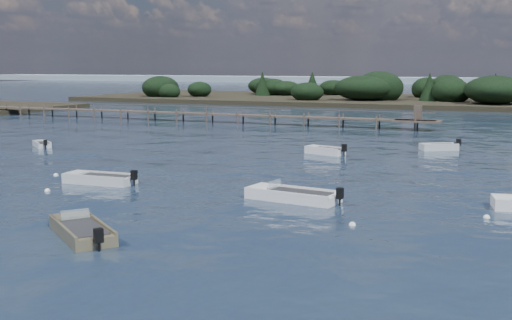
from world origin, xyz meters
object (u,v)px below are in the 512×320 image
at_px(dinghy_near_olive, 82,233).
at_px(dinghy_mid_white_a, 292,197).
at_px(tender_far_grey_b, 439,148).
at_px(jetty, 209,114).
at_px(dinghy_mid_grey, 100,181).
at_px(tender_far_grey, 42,145).
at_px(tender_far_white, 325,152).

height_order(dinghy_near_olive, dinghy_mid_white_a, dinghy_mid_white_a).
bearing_deg(tender_far_grey_b, jetty, 151.24).
bearing_deg(dinghy_near_olive, dinghy_mid_white_a, 61.34).
xyz_separation_m(dinghy_mid_grey, tender_far_grey, (-15.44, 12.46, -0.02)).
bearing_deg(dinghy_near_olive, tender_far_grey, 134.29).
relative_size(dinghy_mid_grey, tender_far_grey_b, 1.42).
xyz_separation_m(tender_far_grey, jetty, (2.12, 27.90, 0.85)).
distance_m(tender_far_white, dinghy_near_olive, 28.08).
bearing_deg(dinghy_mid_grey, dinghy_mid_white_a, -0.10).
xyz_separation_m(dinghy_near_olive, dinghy_mid_grey, (-6.78, 10.32, 0.00)).
bearing_deg(jetty, tender_far_white, -45.73).
xyz_separation_m(tender_far_white, tender_far_grey, (-24.21, -5.23, -0.03)).
relative_size(tender_far_white, tender_far_grey, 1.28).
height_order(tender_far_white, jetty, jetty).
height_order(dinghy_near_olive, tender_far_grey, dinghy_near_olive).
bearing_deg(dinghy_mid_white_a, jetty, 122.51).
height_order(dinghy_mid_grey, dinghy_mid_white_a, dinghy_mid_white_a).
xyz_separation_m(dinghy_mid_white_a, jetty, (-25.73, 40.38, 0.82)).
bearing_deg(jetty, tender_far_grey, -94.35).
bearing_deg(tender_far_white, dinghy_mid_white_a, -78.40).
height_order(dinghy_mid_white_a, tender_far_grey_b, dinghy_mid_white_a).
xyz_separation_m(dinghy_mid_white_a, tender_far_grey_b, (4.46, 23.80, 0.01)).
bearing_deg(tender_far_grey, jetty, 85.65).
height_order(tender_far_white, tender_far_grey, tender_far_white).
bearing_deg(jetty, tender_far_grey_b, -28.76).
bearing_deg(dinghy_mid_grey, dinghy_near_olive, -56.70).
height_order(dinghy_mid_white_a, tender_far_grey, dinghy_mid_white_a).
height_order(dinghy_near_olive, tender_far_grey_b, dinghy_near_olive).
bearing_deg(dinghy_mid_white_a, dinghy_near_olive, -118.66).
bearing_deg(dinghy_near_olive, dinghy_mid_grey, 123.30).
bearing_deg(jetty, dinghy_mid_grey, -71.73).
relative_size(tender_far_white, tender_far_grey_b, 1.09).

